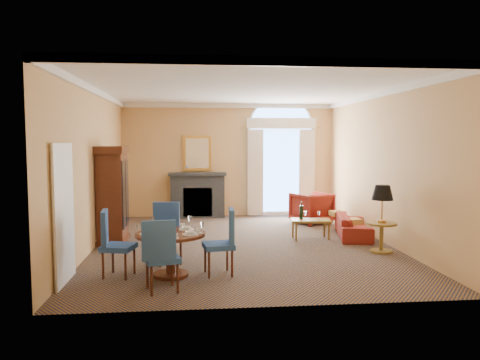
{
  "coord_description": "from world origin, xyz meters",
  "views": [
    {
      "loc": [
        -1.01,
        -9.59,
        2.15
      ],
      "look_at": [
        0.0,
        0.5,
        1.3
      ],
      "focal_mm": 35.0,
      "sensor_mm": 36.0,
      "label": 1
    }
  ],
  "objects": [
    {
      "name": "dining_table",
      "position": [
        -1.38,
        -2.23,
        0.53
      ],
      "size": [
        1.11,
        1.11,
        0.9
      ],
      "color": "#3D1A0D",
      "rests_on": "ground"
    },
    {
      "name": "sofa",
      "position": [
        2.55,
        0.45,
        0.24
      ],
      "size": [
        0.99,
        1.78,
        0.49
      ],
      "primitive_type": "imported",
      "rotation": [
        0.0,
        0.0,
        1.36
      ],
      "color": "maroon",
      "rests_on": "ground"
    },
    {
      "name": "coffee_table",
      "position": [
        1.53,
        0.34,
        0.42
      ],
      "size": [
        0.91,
        0.58,
        0.82
      ],
      "rotation": [
        0.0,
        0.0,
        -0.13
      ],
      "color": "olive",
      "rests_on": "ground"
    },
    {
      "name": "side_table",
      "position": [
        2.6,
        -1.0,
        0.83
      ],
      "size": [
        0.58,
        0.58,
        1.27
      ],
      "color": "olive",
      "rests_on": "ground"
    },
    {
      "name": "armchair",
      "position": [
        2.05,
        2.26,
        0.41
      ],
      "size": [
        1.16,
        1.17,
        0.81
      ],
      "primitive_type": "imported",
      "rotation": [
        0.0,
        0.0,
        3.58
      ],
      "color": "maroon",
      "rests_on": "ground"
    },
    {
      "name": "room_envelope",
      "position": [
        -0.03,
        0.67,
        2.51
      ],
      "size": [
        6.04,
        7.52,
        3.45
      ],
      "color": "tan",
      "rests_on": "ground"
    },
    {
      "name": "dining_chair_north",
      "position": [
        -1.49,
        -1.32,
        0.6
      ],
      "size": [
        0.6,
        0.6,
        1.06
      ],
      "rotation": [
        0.0,
        0.0,
        3.47
      ],
      "color": "#23498C",
      "rests_on": "ground"
    },
    {
      "name": "ground",
      "position": [
        0.0,
        0.0,
        0.0
      ],
      "size": [
        7.5,
        7.5,
        0.0
      ],
      "primitive_type": "plane",
      "color": "#121D39",
      "rests_on": "ground"
    },
    {
      "name": "dining_chair_south",
      "position": [
        -1.48,
        -3.05,
        0.6
      ],
      "size": [
        0.57,
        0.57,
        1.06
      ],
      "rotation": [
        0.0,
        0.0,
        0.25
      ],
      "color": "#23498C",
      "rests_on": "ground"
    },
    {
      "name": "dining_chair_west",
      "position": [
        -2.3,
        -2.14,
        0.6
      ],
      "size": [
        0.57,
        0.57,
        1.06
      ],
      "rotation": [
        0.0,
        0.0,
        -1.82
      ],
      "color": "#23498C",
      "rests_on": "ground"
    },
    {
      "name": "dining_chair_east",
      "position": [
        -0.52,
        -2.19,
        0.6
      ],
      "size": [
        0.53,
        0.53,
        1.06
      ],
      "rotation": [
        0.0,
        0.0,
        1.71
      ],
      "color": "#23498C",
      "rests_on": "ground"
    },
    {
      "name": "armoire",
      "position": [
        -2.72,
        0.46,
        0.98
      ],
      "size": [
        0.59,
        1.04,
        2.04
      ],
      "color": "#3D1A0D",
      "rests_on": "ground"
    }
  ]
}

